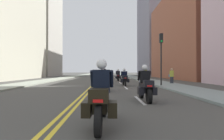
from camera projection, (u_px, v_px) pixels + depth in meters
name	position (u px, v px, depth m)	size (l,w,h in m)	color
ground_plane	(103.00, 76.00, 47.97)	(264.00, 264.00, 0.00)	#45443F
sidewalk_left	(77.00, 76.00, 47.79)	(2.76, 144.00, 0.12)	gray
sidewalk_right	(128.00, 76.00, 48.15)	(2.76, 144.00, 0.12)	gray
centreline_yellow_inner	(102.00, 76.00, 47.96)	(0.12, 132.00, 0.01)	yellow
centreline_yellow_outer	(103.00, 76.00, 47.97)	(0.12, 132.00, 0.01)	yellow
lane_dashes_white	(116.00, 79.00, 29.05)	(0.14, 56.40, 0.01)	silver
building_left_1	(5.00, 22.00, 29.28)	(7.79, 16.94, 19.14)	beige
building_right_1	(185.00, 36.00, 31.82)	(6.88, 21.42, 15.29)	brown
building_left_2	(40.00, 31.00, 45.37)	(8.45, 12.48, 23.48)	#B7B3A6
building_right_2	(154.00, 29.00, 53.63)	(7.27, 18.34, 28.53)	slate
motorcycle_0	(101.00, 99.00, 4.23)	(0.78, 2.25, 1.63)	black
motorcycle_1	(145.00, 87.00, 7.81)	(0.77, 2.10, 1.62)	black
motorcycle_2	(103.00, 81.00, 11.82)	(0.77, 2.17, 1.63)	black
motorcycle_3	(124.00, 79.00, 16.09)	(0.77, 2.16, 1.59)	black
motorcycle_4	(105.00, 77.00, 20.01)	(0.78, 2.29, 1.63)	black
motorcycle_5	(118.00, 76.00, 23.99)	(0.76, 2.16, 1.65)	black
traffic_cone_0	(143.00, 82.00, 16.59)	(0.37, 0.37, 0.64)	black
traffic_light_near	(161.00, 50.00, 15.19)	(0.28, 0.38, 4.58)	black
pedestrian_0	(146.00, 74.00, 25.39)	(0.33, 0.51, 1.76)	#292E36
pedestrian_1	(172.00, 76.00, 17.61)	(0.48, 0.42, 1.62)	#252830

